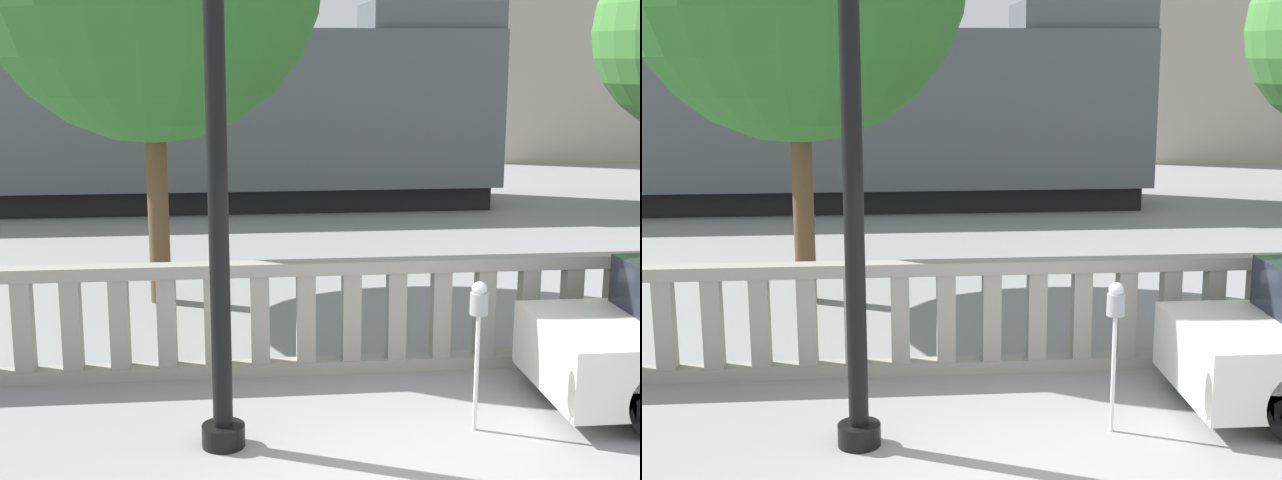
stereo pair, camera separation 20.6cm
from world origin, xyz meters
TOP-DOWN VIEW (x-y plane):
  - balustrade at (-0.00, 2.75)m, footprint 14.40×0.24m
  - lamppost at (-1.66, 0.94)m, footprint 0.42×0.42m
  - parking_meter at (0.68, 1.04)m, footprint 0.17×0.17m
  - train_near at (-4.97, 13.93)m, footprint 19.32×2.96m
  - train_far at (5.99, 26.15)m, footprint 24.60×2.81m

SIDE VIEW (x-z plane):
  - balustrade at x=0.00m, z-range 0.00..1.26m
  - parking_meter at x=0.68m, z-range 0.43..1.86m
  - train_far at x=5.99m, z-range -0.21..4.05m
  - train_near at x=-4.97m, z-range -0.20..4.39m
  - lamppost at x=-1.66m, z-range 0.40..6.98m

